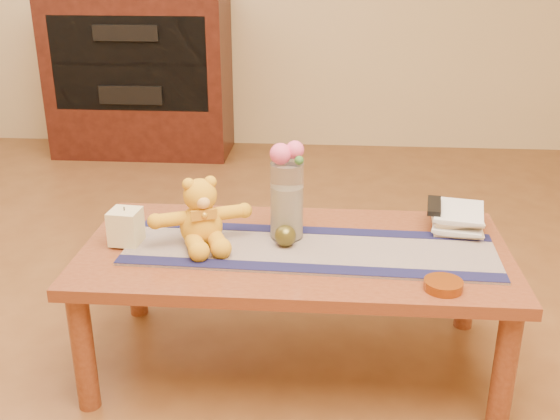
# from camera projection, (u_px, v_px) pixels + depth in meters

# --- Properties ---
(floor) EXTENTS (5.50, 5.50, 0.00)m
(floor) POSITION_uv_depth(u_px,v_px,m) (294.00, 362.00, 2.35)
(floor) COLOR brown
(floor) RESTS_ON ground
(coffee_table_top) EXTENTS (1.40, 0.70, 0.04)m
(coffee_table_top) POSITION_uv_depth(u_px,v_px,m) (295.00, 252.00, 2.19)
(coffee_table_top) COLOR #602B17
(coffee_table_top) RESTS_ON floor
(table_leg_fl) EXTENTS (0.07, 0.07, 0.41)m
(table_leg_fl) POSITION_uv_depth(u_px,v_px,m) (83.00, 351.00, 2.05)
(table_leg_fl) COLOR #602B17
(table_leg_fl) RESTS_ON floor
(table_leg_fr) EXTENTS (0.07, 0.07, 0.41)m
(table_leg_fr) POSITION_uv_depth(u_px,v_px,m) (504.00, 370.00, 1.96)
(table_leg_fr) COLOR #602B17
(table_leg_fr) RESTS_ON floor
(table_leg_bl) EXTENTS (0.07, 0.07, 0.41)m
(table_leg_bl) POSITION_uv_depth(u_px,v_px,m) (135.00, 267.00, 2.58)
(table_leg_bl) COLOR #602B17
(table_leg_bl) RESTS_ON floor
(table_leg_br) EXTENTS (0.07, 0.07, 0.41)m
(table_leg_br) POSITION_uv_depth(u_px,v_px,m) (468.00, 279.00, 2.49)
(table_leg_br) COLOR #602B17
(table_leg_br) RESTS_ON floor
(persian_runner) EXTENTS (1.21, 0.39, 0.01)m
(persian_runner) POSITION_uv_depth(u_px,v_px,m) (310.00, 249.00, 2.15)
(persian_runner) COLOR #1B1A4A
(persian_runner) RESTS_ON coffee_table_top
(runner_border_near) EXTENTS (1.20, 0.10, 0.00)m
(runner_border_near) POSITION_uv_depth(u_px,v_px,m) (307.00, 268.00, 2.02)
(runner_border_near) COLOR #13143B
(runner_border_near) RESTS_ON persian_runner
(runner_border_far) EXTENTS (1.20, 0.10, 0.00)m
(runner_border_far) POSITION_uv_depth(u_px,v_px,m) (313.00, 230.00, 2.28)
(runner_border_far) COLOR #13143B
(runner_border_far) RESTS_ON persian_runner
(teddy_bear) EXTENTS (0.40, 0.37, 0.22)m
(teddy_bear) POSITION_uv_depth(u_px,v_px,m) (201.00, 212.00, 2.15)
(teddy_bear) COLOR gold
(teddy_bear) RESTS_ON persian_runner
(pillar_candle) EXTENTS (0.10, 0.10, 0.11)m
(pillar_candle) POSITION_uv_depth(u_px,v_px,m) (126.00, 226.00, 2.17)
(pillar_candle) COLOR beige
(pillar_candle) RESTS_ON persian_runner
(candle_wick) EXTENTS (0.00, 0.00, 0.01)m
(candle_wick) POSITION_uv_depth(u_px,v_px,m) (124.00, 209.00, 2.15)
(candle_wick) COLOR black
(candle_wick) RESTS_ON pillar_candle
(glass_vase) EXTENTS (0.11, 0.11, 0.26)m
(glass_vase) POSITION_uv_depth(u_px,v_px,m) (287.00, 201.00, 2.19)
(glass_vase) COLOR silver
(glass_vase) RESTS_ON persian_runner
(potpourri_fill) EXTENTS (0.09, 0.09, 0.18)m
(potpourri_fill) POSITION_uv_depth(u_px,v_px,m) (287.00, 212.00, 2.20)
(potpourri_fill) COLOR beige
(potpourri_fill) RESTS_ON glass_vase
(rose_left) EXTENTS (0.07, 0.07, 0.07)m
(rose_left) POSITION_uv_depth(u_px,v_px,m) (281.00, 154.00, 2.12)
(rose_left) COLOR #E75182
(rose_left) RESTS_ON glass_vase
(rose_right) EXTENTS (0.06, 0.06, 0.06)m
(rose_right) POSITION_uv_depth(u_px,v_px,m) (295.00, 150.00, 2.13)
(rose_right) COLOR #E75182
(rose_right) RESTS_ON glass_vase
(blue_flower_back) EXTENTS (0.04, 0.04, 0.04)m
(blue_flower_back) POSITION_uv_depth(u_px,v_px,m) (291.00, 152.00, 2.16)
(blue_flower_back) COLOR #5754B6
(blue_flower_back) RESTS_ON glass_vase
(blue_flower_side) EXTENTS (0.04, 0.04, 0.04)m
(blue_flower_side) POSITION_uv_depth(u_px,v_px,m) (278.00, 155.00, 2.15)
(blue_flower_side) COLOR #5754B6
(blue_flower_side) RESTS_ON glass_vase
(leaf_sprig) EXTENTS (0.03, 0.03, 0.03)m
(leaf_sprig) POSITION_uv_depth(u_px,v_px,m) (299.00, 160.00, 2.11)
(leaf_sprig) COLOR #33662D
(leaf_sprig) RESTS_ON glass_vase
(bronze_ball) EXTENTS (0.10, 0.10, 0.07)m
(bronze_ball) POSITION_uv_depth(u_px,v_px,m) (285.00, 236.00, 2.16)
(bronze_ball) COLOR #4D4619
(bronze_ball) RESTS_ON persian_runner
(book_bottom) EXTENTS (0.19, 0.24, 0.02)m
(book_bottom) POSITION_uv_depth(u_px,v_px,m) (432.00, 224.00, 2.33)
(book_bottom) COLOR beige
(book_bottom) RESTS_ON coffee_table_top
(book_lower) EXTENTS (0.21, 0.26, 0.02)m
(book_lower) POSITION_uv_depth(u_px,v_px,m) (434.00, 220.00, 2.32)
(book_lower) COLOR beige
(book_lower) RESTS_ON book_bottom
(book_upper) EXTENTS (0.17, 0.23, 0.02)m
(book_upper) POSITION_uv_depth(u_px,v_px,m) (432.00, 214.00, 2.32)
(book_upper) COLOR beige
(book_upper) RESTS_ON book_lower
(book_top) EXTENTS (0.20, 0.25, 0.02)m
(book_top) POSITION_uv_depth(u_px,v_px,m) (435.00, 210.00, 2.31)
(book_top) COLOR beige
(book_top) RESTS_ON book_upper
(tv_remote) EXTENTS (0.07, 0.16, 0.02)m
(tv_remote) POSITION_uv_depth(u_px,v_px,m) (434.00, 206.00, 2.29)
(tv_remote) COLOR black
(tv_remote) RESTS_ON book_top
(amber_dish) EXTENTS (0.14, 0.14, 0.03)m
(amber_dish) POSITION_uv_depth(u_px,v_px,m) (443.00, 285.00, 1.91)
(amber_dish) COLOR #BF5914
(amber_dish) RESTS_ON coffee_table_top
(media_cabinet) EXTENTS (1.20, 0.50, 1.10)m
(media_cabinet) POSITION_uv_depth(u_px,v_px,m) (140.00, 74.00, 4.52)
(media_cabinet) COLOR black
(media_cabinet) RESTS_ON floor
(cabinet_cavity) EXTENTS (1.02, 0.03, 0.61)m
(cabinet_cavity) POSITION_uv_depth(u_px,v_px,m) (129.00, 64.00, 4.26)
(cabinet_cavity) COLOR black
(cabinet_cavity) RESTS_ON media_cabinet
(cabinet_shelf) EXTENTS (1.02, 0.20, 0.02)m
(cabinet_shelf) POSITION_uv_depth(u_px,v_px,m) (133.00, 62.00, 4.34)
(cabinet_shelf) COLOR black
(cabinet_shelf) RESTS_ON media_cabinet
(stereo_upper) EXTENTS (0.42, 0.28, 0.10)m
(stereo_upper) POSITION_uv_depth(u_px,v_px,m) (131.00, 30.00, 4.29)
(stereo_upper) COLOR black
(stereo_upper) RESTS_ON media_cabinet
(stereo_lower) EXTENTS (0.42, 0.28, 0.12)m
(stereo_lower) POSITION_uv_depth(u_px,v_px,m) (136.00, 91.00, 4.43)
(stereo_lower) COLOR black
(stereo_lower) RESTS_ON media_cabinet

